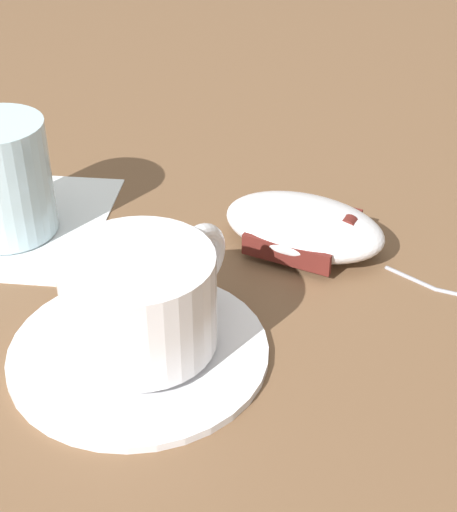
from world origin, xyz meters
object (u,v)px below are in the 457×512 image
object	(u,v)px
coffee_cup	(142,299)
computer_mouse	(304,226)
saucer	(138,348)
drinking_glass	(1,178)

from	to	relation	value
coffee_cup	computer_mouse	distance (m)	0.15
saucer	drinking_glass	xyz separation A→B (m)	(-0.08, -0.14, 0.04)
computer_mouse	saucer	bearing A→B (deg)	-20.78
coffee_cup	drinking_glass	world-z (taller)	drinking_glass
coffee_cup	computer_mouse	size ratio (longest dim) A/B	0.94
computer_mouse	coffee_cup	bearing A→B (deg)	-20.47
saucer	computer_mouse	xyz separation A→B (m)	(-0.14, 0.05, 0.01)
coffee_cup	saucer	bearing A→B (deg)	-30.32
computer_mouse	drinking_glass	size ratio (longest dim) A/B	1.45
saucer	computer_mouse	size ratio (longest dim) A/B	1.26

